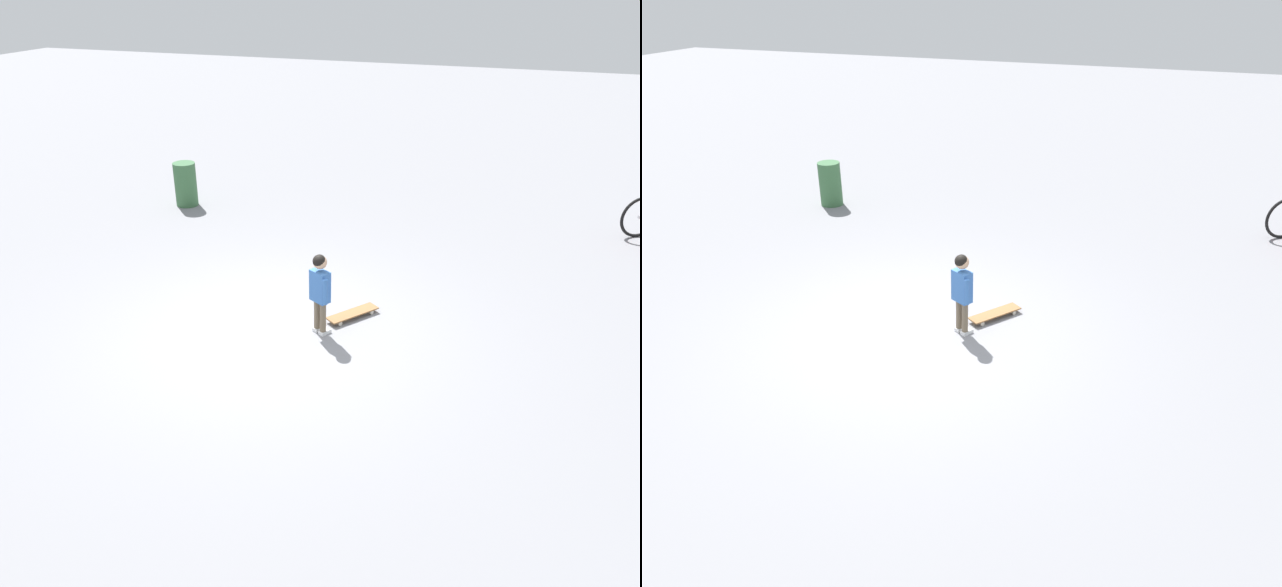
# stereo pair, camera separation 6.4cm
# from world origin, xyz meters

# --- Properties ---
(ground_plane) EXTENTS (50.00, 50.00, 0.00)m
(ground_plane) POSITION_xyz_m (0.00, 0.00, 0.00)
(ground_plane) COLOR gray
(child_person) EXTENTS (0.28, 0.35, 1.06)m
(child_person) POSITION_xyz_m (0.57, 0.19, 0.66)
(child_person) COLOR brown
(child_person) RESTS_ON ground
(skateboard) EXTENTS (0.58, 0.70, 0.07)m
(skateboard) POSITION_xyz_m (0.84, 0.69, 0.06)
(skateboard) COLOR olive
(skateboard) RESTS_ON ground
(trash_bin) EXTENTS (0.42, 0.42, 0.82)m
(trash_bin) POSITION_xyz_m (-3.41, 3.81, 0.41)
(trash_bin) COLOR #38663D
(trash_bin) RESTS_ON ground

